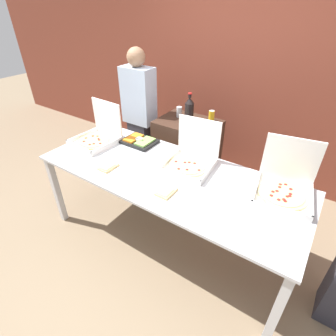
# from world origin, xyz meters

# --- Properties ---
(ground_plane) EXTENTS (16.00, 16.00, 0.00)m
(ground_plane) POSITION_xyz_m (0.00, 0.00, 0.00)
(ground_plane) COLOR #847056
(brick_wall_behind) EXTENTS (10.00, 0.06, 2.80)m
(brick_wall_behind) POSITION_xyz_m (0.00, 1.70, 1.40)
(brick_wall_behind) COLOR brown
(brick_wall_behind) RESTS_ON ground_plane
(buffet_table) EXTENTS (2.43, 0.96, 0.85)m
(buffet_table) POSITION_xyz_m (0.00, 0.00, 0.76)
(buffet_table) COLOR silver
(buffet_table) RESTS_ON ground_plane
(pizza_box_near_right) EXTENTS (0.43, 0.45, 0.41)m
(pizza_box_near_right) POSITION_xyz_m (-0.96, 0.07, 0.92)
(pizza_box_near_right) COLOR white
(pizza_box_near_right) RESTS_ON buffet_table
(pizza_box_near_left) EXTENTS (0.49, 0.51, 0.42)m
(pizza_box_near_left) POSITION_xyz_m (0.93, 0.27, 0.92)
(pizza_box_near_left) COLOR white
(pizza_box_near_left) RESTS_ON buffet_table
(pizza_box_far_right) EXTENTS (0.45, 0.47, 0.41)m
(pizza_box_far_right) POSITION_xyz_m (0.11, 0.21, 0.92)
(pizza_box_far_right) COLOR white
(pizza_box_far_right) RESTS_ON buffet_table
(paper_plate_front_right) EXTENTS (0.25, 0.25, 0.03)m
(paper_plate_front_right) POSITION_xyz_m (-0.49, -0.25, 0.86)
(paper_plate_front_right) COLOR white
(paper_plate_front_right) RESTS_ON buffet_table
(paper_plate_front_left) EXTENTS (0.26, 0.26, 0.03)m
(paper_plate_front_left) POSITION_xyz_m (0.15, -0.25, 0.86)
(paper_plate_front_left) COLOR white
(paper_plate_front_left) RESTS_ON buffet_table
(veggie_tray) EXTENTS (0.35, 0.27, 0.05)m
(veggie_tray) POSITION_xyz_m (-0.58, 0.30, 0.87)
(veggie_tray) COLOR black
(veggie_tray) RESTS_ON buffet_table
(sideboard_podium) EXTENTS (0.70, 0.53, 0.96)m
(sideboard_podium) POSITION_xyz_m (-0.30, 0.86, 0.48)
(sideboard_podium) COLOR #382319
(sideboard_podium) RESTS_ON ground_plane
(soda_bottle) EXTENTS (0.10, 0.10, 0.35)m
(soda_bottle) POSITION_xyz_m (-0.27, 0.81, 1.12)
(soda_bottle) COLOR black
(soda_bottle) RESTS_ON sideboard_podium
(soda_can_silver) EXTENTS (0.07, 0.07, 0.12)m
(soda_can_silver) POSITION_xyz_m (-0.46, 0.91, 1.03)
(soda_can_silver) COLOR silver
(soda_can_silver) RESTS_ON sideboard_podium
(soda_can_colored) EXTENTS (0.07, 0.07, 0.12)m
(soda_can_colored) POSITION_xyz_m (-0.09, 1.01, 1.03)
(soda_can_colored) COLOR gold
(soda_can_colored) RESTS_ON sideboard_podium
(person_guest_cap) EXTENTS (0.40, 0.22, 1.71)m
(person_guest_cap) POSITION_xyz_m (-0.97, 0.79, 0.90)
(person_guest_cap) COLOR #2D2D38
(person_guest_cap) RESTS_ON ground_plane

